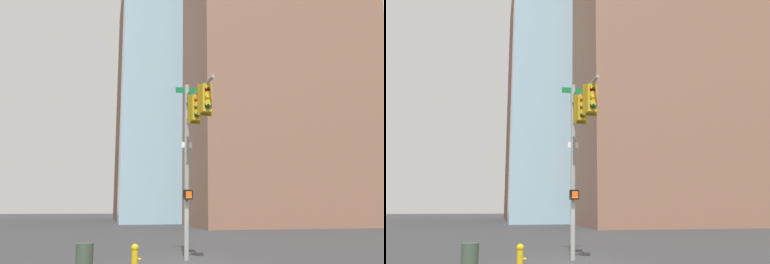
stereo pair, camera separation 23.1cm
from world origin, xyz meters
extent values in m
plane|color=#38383A|center=(0.00, 0.00, 0.00)|extent=(200.00, 200.00, 0.00)
cylinder|color=gray|center=(0.21, 0.34, 3.66)|extent=(0.20, 0.20, 7.31)
cylinder|color=gray|center=(0.28, -1.57, 6.49)|extent=(0.25, 3.81, 0.12)
cylinder|color=gray|center=(0.24, -0.35, 6.04)|extent=(0.12, 1.04, 0.75)
cube|color=#0F6B33|center=(0.21, 0.34, 7.06)|extent=(0.99, 0.06, 0.24)
cube|color=#0F6B33|center=(0.21, 0.34, 6.76)|extent=(0.06, 0.90, 0.24)
cube|color=white|center=(0.21, 0.34, 4.68)|extent=(0.45, 0.05, 0.24)
cube|color=gold|center=(0.26, -1.13, 5.93)|extent=(0.35, 0.35, 1.00)
cube|color=#775E0F|center=(0.26, -0.94, 5.93)|extent=(0.55, 0.06, 1.16)
sphere|color=red|center=(0.27, -1.33, 6.23)|extent=(0.20, 0.20, 0.20)
cylinder|color=gold|center=(0.27, -1.40, 6.32)|extent=(0.23, 0.05, 0.23)
sphere|color=#4C330A|center=(0.27, -1.33, 5.93)|extent=(0.20, 0.20, 0.20)
cylinder|color=gold|center=(0.27, -1.40, 6.02)|extent=(0.23, 0.05, 0.23)
sphere|color=#0A3819|center=(0.27, -1.33, 5.63)|extent=(0.20, 0.20, 0.20)
cylinder|color=gold|center=(0.27, -1.40, 5.72)|extent=(0.23, 0.05, 0.23)
cube|color=gold|center=(0.31, -2.59, 5.93)|extent=(0.35, 0.35, 1.00)
cube|color=#775E0F|center=(0.31, -2.40, 5.93)|extent=(0.55, 0.06, 1.16)
sphere|color=#470A07|center=(0.32, -2.80, 6.23)|extent=(0.20, 0.20, 0.20)
cylinder|color=gold|center=(0.32, -2.86, 6.32)|extent=(0.23, 0.05, 0.23)
sphere|color=#F29E0C|center=(0.32, -2.80, 5.93)|extent=(0.20, 0.20, 0.20)
cylinder|color=gold|center=(0.32, -2.86, 6.02)|extent=(0.23, 0.05, 0.23)
sphere|color=#0A3819|center=(0.32, -2.80, 5.63)|extent=(0.20, 0.20, 0.20)
cylinder|color=gold|center=(0.32, -2.86, 5.72)|extent=(0.23, 0.05, 0.23)
cube|color=black|center=(0.22, 0.09, 2.59)|extent=(0.37, 0.26, 0.40)
cube|color=#EA5914|center=(0.22, -0.05, 2.59)|extent=(0.25, 0.03, 0.28)
cylinder|color=gold|center=(-2.03, -1.79, 0.33)|extent=(0.22, 0.22, 0.65)
sphere|color=gold|center=(-2.03, -1.79, 0.74)|extent=(0.26, 0.26, 0.26)
cylinder|color=gold|center=(-1.87, -1.79, 0.36)|extent=(0.10, 0.09, 0.09)
cylinder|color=#384738|center=(-3.68, -2.09, 0.47)|extent=(0.56, 0.56, 0.95)
cube|color=brown|center=(7.89, 47.31, 18.58)|extent=(18.44, 19.04, 37.16)
cube|color=#845B47|center=(15.99, 28.84, 21.25)|extent=(19.91, 19.16, 42.51)
cube|color=brown|center=(21.34, 40.37, 26.95)|extent=(23.73, 15.98, 53.89)
camera|label=1|loc=(-3.16, -16.17, 2.16)|focal=37.78mm
camera|label=2|loc=(-2.94, -16.22, 2.16)|focal=37.78mm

